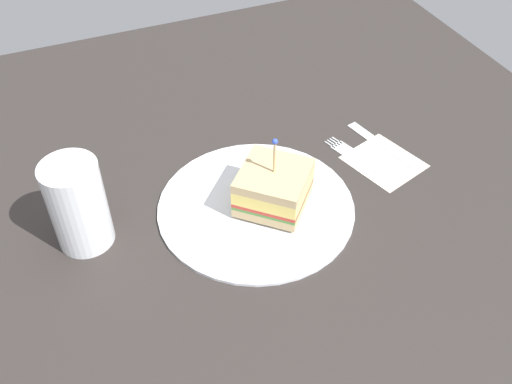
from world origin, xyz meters
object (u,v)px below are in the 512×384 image
plate (256,206)px  knife (378,142)px  fork (352,154)px  sandwich_half_center (274,187)px  drink_glass (79,209)px  napkin (384,162)px

plate → knife: (21.10, 5.33, -0.23)cm
plate → fork: bearing=15.2°
sandwich_half_center → drink_glass: 23.14cm
drink_glass → fork: drink_glass is taller
knife → fork: bearing=-169.4°
plate → knife: plate is taller
drink_glass → fork: (37.07, 1.32, -4.86)cm
drink_glass → knife: 42.12cm
fork → sandwich_half_center: bearing=-160.5°
sandwich_half_center → napkin: bearing=6.6°
plate → napkin: size_ratio=2.67×
drink_glass → fork: 37.41cm
drink_glass → fork: size_ratio=1.00×
plate → fork: size_ratio=2.19×
knife → drink_glass: bearing=-177.0°
drink_glass → fork: bearing=2.0°
plate → fork: (16.39, 4.45, -0.23)cm
plate → sandwich_half_center: sandwich_half_center is taller
napkin → fork: (-3.35, 3.04, 0.10)cm
napkin → knife: 4.15cm
knife → napkin: bearing=-109.2°
napkin → fork: fork is taller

